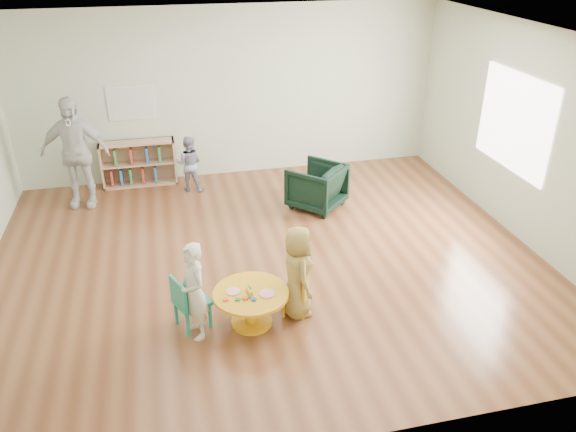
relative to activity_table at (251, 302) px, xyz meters
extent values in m
plane|color=brown|center=(0.42, 1.27, -0.28)|extent=(7.00, 7.00, 0.00)
cube|color=silver|center=(0.42, 1.27, 2.47)|extent=(7.00, 6.00, 0.10)
cube|color=#B4C3A7|center=(0.42, 4.27, 1.12)|extent=(7.00, 0.10, 2.80)
cube|color=#B4C3A7|center=(0.42, -1.73, 1.12)|extent=(7.00, 0.10, 2.80)
cube|color=#B4C3A7|center=(3.92, 1.27, 1.12)|extent=(0.10, 6.00, 2.80)
cube|color=white|center=(3.90, 1.57, 1.22)|extent=(0.02, 1.60, 1.30)
cylinder|color=orange|center=(0.00, 0.00, -0.10)|extent=(0.14, 0.14, 0.37)
cylinder|color=orange|center=(0.00, 0.00, -0.26)|extent=(0.45, 0.45, 0.04)
cylinder|color=orange|center=(0.00, 0.00, 0.11)|extent=(0.81, 0.81, 0.04)
cylinder|color=pink|center=(-0.18, 0.05, 0.13)|extent=(0.15, 0.15, 0.02)
cylinder|color=pink|center=(0.16, -0.07, 0.13)|extent=(0.17, 0.17, 0.02)
cylinder|color=orange|center=(-0.02, -0.02, 0.15)|extent=(0.06, 0.13, 0.04)
cylinder|color=#167E37|center=(-0.03, -0.10, 0.15)|extent=(0.03, 0.05, 0.02)
cylinder|color=#167E37|center=(0.00, 0.07, 0.15)|extent=(0.03, 0.05, 0.02)
cube|color=red|center=(-0.08, -0.11, 0.13)|extent=(0.06, 0.06, 0.02)
cube|color=#F05414|center=(-0.28, -0.09, 0.13)|extent=(0.06, 0.05, 0.02)
cube|color=#1647A9|center=(0.01, -0.15, 0.13)|extent=(0.06, 0.06, 0.02)
cube|color=#167E37|center=(-0.15, -0.11, 0.13)|extent=(0.06, 0.06, 0.02)
cube|color=#198D73|center=(-0.62, 0.11, 0.03)|extent=(0.44, 0.44, 0.04)
cube|color=#198D73|center=(-0.75, 0.05, 0.20)|extent=(0.16, 0.32, 0.29)
cylinder|color=#198D73|center=(-0.79, 0.18, -0.14)|extent=(0.04, 0.04, 0.29)
cylinder|color=#198D73|center=(-0.69, -0.07, -0.14)|extent=(0.04, 0.04, 0.29)
cylinder|color=#198D73|center=(-0.55, 0.28, -0.14)|extent=(0.04, 0.04, 0.29)
cylinder|color=#198D73|center=(-0.44, 0.04, -0.14)|extent=(0.04, 0.04, 0.29)
cube|color=orange|center=(0.50, 0.09, -0.03)|extent=(0.36, 0.36, 0.04)
cube|color=orange|center=(0.61, 0.04, 0.11)|extent=(0.13, 0.26, 0.23)
cylinder|color=orange|center=(0.56, -0.06, -0.16)|extent=(0.03, 0.03, 0.23)
cylinder|color=orange|center=(0.65, 0.14, -0.16)|extent=(0.03, 0.03, 0.23)
cylinder|color=orange|center=(0.36, 0.03, -0.16)|extent=(0.03, 0.03, 0.23)
cylinder|color=orange|center=(0.45, 0.23, -0.16)|extent=(0.03, 0.03, 0.23)
cube|color=tan|center=(-1.76, 4.10, 0.09)|extent=(0.03, 0.30, 0.75)
cube|color=tan|center=(-0.59, 4.10, 0.09)|extent=(0.03, 0.30, 0.75)
cube|color=tan|center=(-1.18, 4.10, -0.27)|extent=(1.20, 0.30, 0.03)
cube|color=tan|center=(-1.18, 4.10, 0.45)|extent=(1.20, 0.30, 0.03)
cube|color=tan|center=(-1.18, 4.10, 0.09)|extent=(1.14, 0.28, 0.03)
cube|color=tan|center=(-1.18, 4.24, 0.09)|extent=(1.20, 0.02, 0.75)
cube|color=#C23D33|center=(-1.63, 4.08, -0.10)|extent=(0.04, 0.18, 0.26)
cube|color=#3269B1|center=(-1.48, 4.08, -0.10)|extent=(0.04, 0.18, 0.26)
cube|color=#43914E|center=(-1.33, 4.08, -0.10)|extent=(0.04, 0.18, 0.26)
cube|color=#C23D33|center=(-1.13, 4.08, -0.10)|extent=(0.04, 0.18, 0.26)
cube|color=#3269B1|center=(-0.93, 4.08, -0.10)|extent=(0.04, 0.18, 0.26)
cube|color=#43914E|center=(-1.53, 4.08, 0.24)|extent=(0.04, 0.18, 0.26)
cube|color=#C23D33|center=(-1.28, 4.08, 0.24)|extent=(0.04, 0.18, 0.26)
cube|color=#3269B1|center=(-1.03, 4.08, 0.24)|extent=(0.04, 0.18, 0.26)
cube|color=#43914E|center=(-0.83, 4.08, 0.24)|extent=(0.04, 0.18, 0.26)
cube|color=white|center=(-1.18, 4.25, 1.07)|extent=(0.74, 0.01, 0.54)
cube|color=red|center=(-1.18, 4.25, 1.07)|extent=(0.70, 0.00, 0.50)
imported|color=black|center=(1.46, 2.61, 0.06)|extent=(1.05, 1.05, 0.68)
imported|color=silver|center=(-0.59, -0.05, 0.26)|extent=(0.38, 0.46, 1.09)
imported|color=yellow|center=(0.53, 0.07, 0.25)|extent=(0.38, 0.55, 1.07)
imported|color=#1C1F47|center=(-0.37, 3.68, 0.18)|extent=(0.53, 0.47, 0.92)
imported|color=silver|center=(-2.04, 3.51, 0.57)|extent=(1.05, 0.56, 1.71)
camera|label=1|loc=(-0.72, -4.87, 3.56)|focal=35.00mm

